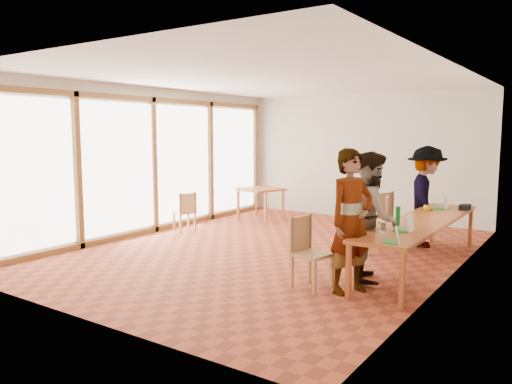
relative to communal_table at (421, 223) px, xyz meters
The scene contains 25 objects.
ground 2.61m from the communal_table, behind, with size 8.00×8.00×0.00m, color #A84328.
wall_back 4.56m from the communal_table, 123.82° to the left, with size 6.00×0.10×3.00m, color beige.
wall_front 5.01m from the communal_table, 120.35° to the right, with size 6.00×0.10×3.00m, color beige.
wall_right 0.98m from the communal_table, 28.28° to the right, with size 0.10×8.00×3.00m, color beige.
window_wall 5.52m from the communal_table, behind, with size 0.10×8.00×3.00m, color white.
ceiling 3.42m from the communal_table, behind, with size 6.00×8.00×0.04m, color white.
communal_table is the anchor object (origin of this frame).
side_table 5.00m from the communal_table, 153.16° to the left, with size 0.90×0.90×0.75m.
chair_near 2.07m from the communal_table, 119.67° to the right, with size 0.52×0.52×0.51m.
chair_mid 1.30m from the communal_table, 158.52° to the left, with size 0.43×0.43×0.48m.
chair_far 1.74m from the communal_table, 125.51° to the left, with size 0.59×0.59×0.51m.
chair_empty 1.35m from the communal_table, 127.65° to the left, with size 0.54×0.54×0.50m.
chair_spare 4.92m from the communal_table, behind, with size 0.51×0.51×0.44m.
person_near 1.77m from the communal_table, 103.92° to the right, with size 0.69×0.45×1.88m, color gray.
person_mid 1.11m from the communal_table, 112.31° to the right, with size 0.89×0.69×1.82m, color gray.
person_far 1.62m from the communal_table, 103.41° to the left, with size 1.19×0.68×1.84m, color gray.
laptop_near 1.80m from the communal_table, 84.44° to the right, with size 0.26×0.28×0.20m.
laptop_mid 1.01m from the communal_table, 85.92° to the right, with size 0.24×0.28×0.22m.
laptop_far 1.35m from the communal_table, 90.95° to the left, with size 0.22×0.26×0.21m.
yellow_mug 0.94m from the communal_table, 100.27° to the left, with size 0.13×0.13×0.10m, color gold.
green_bottle 0.71m from the communal_table, 102.72° to the right, with size 0.07×0.07×0.28m, color #117520.
clear_glass 1.01m from the communal_table, 104.58° to the right, with size 0.07×0.07×0.09m, color silver.
condiment_cup 1.51m from the communal_table, 92.83° to the right, with size 0.08×0.08×0.06m, color white.
pink_phone 0.76m from the communal_table, 96.86° to the right, with size 0.05×0.10×0.01m, color #CB3F69.
black_pouch 1.50m from the communal_table, 77.35° to the left, with size 0.16×0.26×0.09m, color black.
Camera 1 is at (4.63, -7.37, 2.09)m, focal length 35.00 mm.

